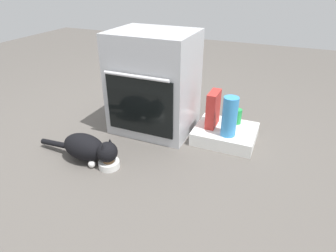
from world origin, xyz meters
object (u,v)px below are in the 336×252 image
at_px(oven, 154,83).
at_px(food_bowl, 109,163).
at_px(cat, 88,148).
at_px(cereal_box, 213,109).
at_px(soda_can, 237,116).
at_px(water_bottle, 230,117).
at_px(pantry_cabinet, 225,134).

relative_size(oven, food_bowl, 5.59).
bearing_deg(cat, oven, 74.60).
distance_m(cat, cereal_box, 0.97).
xyz_separation_m(food_bowl, soda_can, (0.69, 0.79, 0.13)).
bearing_deg(oven, water_bottle, -5.81).
bearing_deg(cat, food_bowl, 0.00).
relative_size(oven, water_bottle, 2.65).
bearing_deg(cereal_box, pantry_cabinet, -2.71).
xyz_separation_m(food_bowl, cereal_box, (0.52, 0.68, 0.21)).
bearing_deg(cereal_box, water_bottle, -34.01).
xyz_separation_m(water_bottle, cereal_box, (-0.15, 0.10, -0.01)).
xyz_separation_m(cat, cereal_box, (0.69, 0.67, 0.13)).
height_order(oven, soda_can, oven).
height_order(pantry_cabinet, soda_can, soda_can).
height_order(food_bowl, cat, cat).
distance_m(pantry_cabinet, cereal_box, 0.22).
distance_m(oven, soda_can, 0.71).
relative_size(cat, cereal_box, 2.40).
height_order(pantry_cabinet, water_bottle, water_bottle).
xyz_separation_m(oven, cereal_box, (0.48, 0.04, -0.16)).
bearing_deg(food_bowl, water_bottle, 40.76).
distance_m(water_bottle, cereal_box, 0.18).
height_order(food_bowl, cereal_box, cereal_box).
bearing_deg(oven, food_bowl, -93.42).
height_order(food_bowl, soda_can, soda_can).
bearing_deg(food_bowl, cat, 177.44).
xyz_separation_m(pantry_cabinet, food_bowl, (-0.63, -0.67, -0.02)).
height_order(cat, water_bottle, water_bottle).
bearing_deg(water_bottle, food_bowl, -139.24).
bearing_deg(pantry_cabinet, soda_can, 63.40).
distance_m(oven, cat, 0.73).
relative_size(water_bottle, cereal_box, 1.07).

